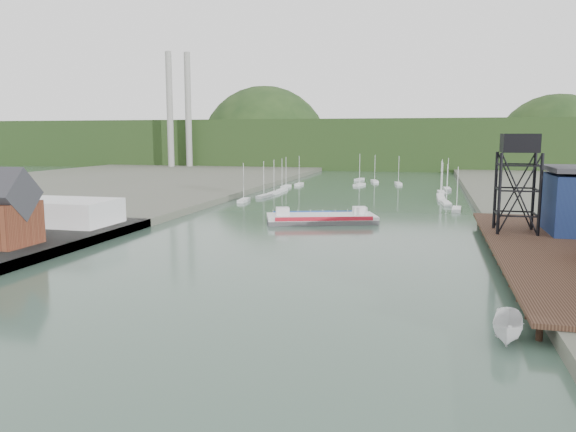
% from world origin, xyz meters
% --- Properties ---
extents(ground, '(600.00, 600.00, 0.00)m').
position_xyz_m(ground, '(0.00, 0.00, 0.00)').
color(ground, '#2D4739').
rests_on(ground, ground).
extents(east_pier, '(14.00, 70.00, 2.45)m').
position_xyz_m(east_pier, '(37.00, 45.00, 1.90)').
color(east_pier, black).
rests_on(east_pier, ground).
extents(white_shed, '(18.00, 12.00, 4.50)m').
position_xyz_m(white_shed, '(-44.00, 50.00, 3.85)').
color(white_shed, silver).
rests_on(white_shed, west_quay).
extents(lift_tower, '(6.50, 6.50, 16.00)m').
position_xyz_m(lift_tower, '(35.00, 58.00, 15.65)').
color(lift_tower, black).
rests_on(lift_tower, east_pier).
extents(marina_sailboats, '(57.71, 92.65, 0.90)m').
position_xyz_m(marina_sailboats, '(0.08, 138.46, 0.35)').
color(marina_sailboats, silver).
rests_on(marina_sailboats, ground).
extents(smokestacks, '(11.20, 8.20, 60.00)m').
position_xyz_m(smokestacks, '(-106.00, 232.50, 30.00)').
color(smokestacks, gray).
rests_on(smokestacks, ground).
extents(distant_hills, '(500.00, 120.00, 80.00)m').
position_xyz_m(distant_hills, '(-3.98, 301.35, 10.38)').
color(distant_hills, black).
rests_on(distant_hills, ground).
extents(chain_ferry, '(23.96, 15.53, 3.21)m').
position_xyz_m(chain_ferry, '(-0.32, 73.39, 0.92)').
color(chain_ferry, '#48484A').
rests_on(chain_ferry, ground).
extents(motorboat, '(3.52, 6.97, 2.57)m').
position_xyz_m(motorboat, '(28.24, 10.74, 1.28)').
color(motorboat, silver).
rests_on(motorboat, ground).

